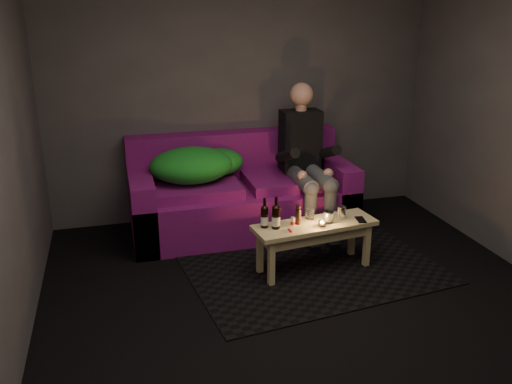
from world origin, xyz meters
TOP-DOWN VIEW (x-y plane):
  - floor at (0.00, 0.00)m, footprint 4.50×4.50m
  - room at (0.00, 0.47)m, footprint 4.50×4.50m
  - rug at (0.26, 0.80)m, footprint 2.30×1.80m
  - sofa at (-0.13, 1.82)m, footprint 2.18×0.98m
  - green_blanket at (-0.58, 1.81)m, footprint 0.96×0.66m
  - person at (0.50, 1.65)m, footprint 0.39×0.91m
  - coffee_table at (0.26, 0.75)m, footprint 1.10×0.47m
  - beer_bottle_a at (-0.18, 0.78)m, footprint 0.06×0.06m
  - beer_bottle_b at (-0.09, 0.73)m, footprint 0.07×0.07m
  - salt_shaker at (0.06, 0.75)m, footprint 0.04×0.04m
  - pepper_mill at (0.11, 0.77)m, footprint 0.06×0.06m
  - tumbler_back at (0.25, 0.86)m, footprint 0.09×0.09m
  - tealight at (0.29, 0.67)m, footprint 0.06×0.06m
  - tumbler_front at (0.37, 0.73)m, footprint 0.09×0.09m
  - steel_cup at (0.52, 0.79)m, footprint 0.09×0.09m
  - smartphone at (0.66, 0.71)m, footprint 0.09×0.15m
  - red_lighter at (0.00, 0.65)m, footprint 0.02×0.07m

SIDE VIEW (x-z plane):
  - floor at x=0.00m, z-range 0.00..0.00m
  - rug at x=0.26m, z-range 0.00..0.01m
  - sofa at x=-0.13m, z-range -0.13..0.81m
  - coffee_table at x=0.26m, z-range 0.14..0.58m
  - smartphone at x=0.66m, z-range 0.44..0.44m
  - red_lighter at x=0.00m, z-range 0.44..0.45m
  - tealight at x=0.29m, z-range 0.44..0.48m
  - salt_shaker at x=0.06m, z-range 0.44..0.51m
  - tumbler_back at x=0.25m, z-range 0.44..0.52m
  - tumbler_front at x=0.37m, z-range 0.44..0.54m
  - steel_cup at x=0.52m, z-range 0.44..0.54m
  - pepper_mill at x=0.11m, z-range 0.44..0.57m
  - beer_bottle_a at x=-0.18m, z-range 0.40..0.66m
  - beer_bottle_b at x=-0.09m, z-range 0.40..0.67m
  - green_blanket at x=-0.58m, z-range 0.54..0.87m
  - person at x=0.50m, z-range 0.03..1.48m
  - room at x=0.00m, z-range -0.61..3.89m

